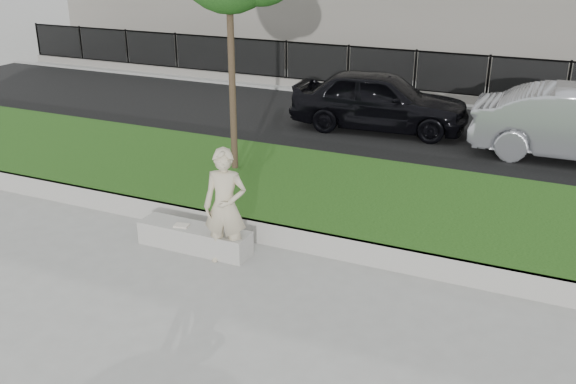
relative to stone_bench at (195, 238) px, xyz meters
The scene contains 10 objects.
ground 1.44m from the stone_bench, 16.34° to the right, with size 90.00×90.00×0.00m, color gray.
grass_bank 2.94m from the stone_bench, 62.32° to the left, with size 34.00×4.00×0.40m, color black.
grass_kerb 1.51m from the stone_bench, 25.13° to the left, with size 34.00×0.08×0.40m, color #9A9890.
street 8.22m from the stone_bench, 80.44° to the left, with size 34.00×7.00×0.04m, color black.
far_pavement 12.67m from the stone_bench, 83.82° to the left, with size 34.00×3.00×0.12m, color gray.
iron_fence 11.68m from the stone_bench, 83.29° to the left, with size 32.00×0.30×1.50m.
stone_bench is the anchor object (origin of this frame).
man 1.03m from the stone_bench, 12.12° to the right, with size 0.69×0.45×1.88m, color beige.
book 0.30m from the stone_bench, 161.47° to the right, with size 0.24×0.17×0.03m, color beige.
car_dark 8.05m from the stone_bench, 84.83° to the left, with size 1.86×4.62×1.58m, color black.
Camera 1 is at (4.02, -7.69, 4.87)m, focal length 40.00 mm.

